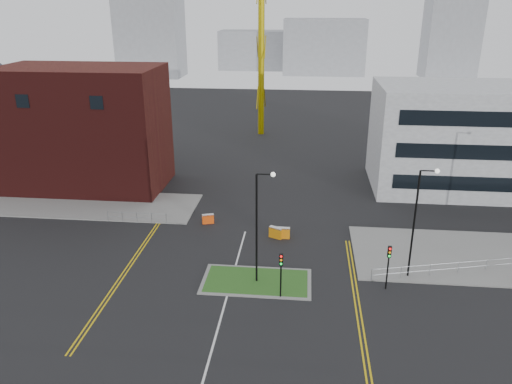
# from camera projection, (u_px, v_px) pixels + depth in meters

# --- Properties ---
(ground) EXTENTS (200.00, 200.00, 0.00)m
(ground) POSITION_uv_depth(u_px,v_px,m) (213.00, 345.00, 32.10)
(ground) COLOR black
(ground) RESTS_ON ground
(pavement_left) EXTENTS (28.00, 8.00, 0.12)m
(pavement_left) POSITION_uv_depth(u_px,v_px,m) (69.00, 204.00, 54.41)
(pavement_left) COLOR slate
(pavement_left) RESTS_ON ground
(pavement_right) EXTENTS (24.00, 10.00, 0.12)m
(pavement_right) POSITION_uv_depth(u_px,v_px,m) (494.00, 257.00, 43.01)
(pavement_right) COLOR slate
(pavement_right) RESTS_ON ground
(island_kerb) EXTENTS (8.60, 4.60, 0.08)m
(island_kerb) POSITION_uv_depth(u_px,v_px,m) (257.00, 281.00, 39.33)
(island_kerb) COLOR slate
(island_kerb) RESTS_ON ground
(grass_island) EXTENTS (8.00, 4.00, 0.12)m
(grass_island) POSITION_uv_depth(u_px,v_px,m) (257.00, 281.00, 39.32)
(grass_island) COLOR #244E1A
(grass_island) RESTS_ON ground
(brick_building) EXTENTS (24.20, 10.07, 14.24)m
(brick_building) POSITION_uv_depth(u_px,v_px,m) (60.00, 129.00, 57.84)
(brick_building) COLOR #411110
(brick_building) RESTS_ON ground
(office_block) EXTENTS (25.00, 12.20, 12.00)m
(office_block) POSITION_uv_depth(u_px,v_px,m) (485.00, 138.00, 57.20)
(office_block) COLOR #A2A4A7
(office_block) RESTS_ON ground
(streetlamp_island) EXTENTS (1.46, 0.36, 9.18)m
(streetlamp_island) POSITION_uv_depth(u_px,v_px,m) (259.00, 219.00, 37.39)
(streetlamp_island) COLOR black
(streetlamp_island) RESTS_ON ground
(streetlamp_right_near) EXTENTS (1.46, 0.36, 9.18)m
(streetlamp_right_near) POSITION_uv_depth(u_px,v_px,m) (418.00, 215.00, 38.11)
(streetlamp_right_near) COLOR black
(streetlamp_right_near) RESTS_ON ground
(traffic_light_island) EXTENTS (0.28, 0.33, 3.65)m
(traffic_light_island) POSITION_uv_depth(u_px,v_px,m) (281.00, 267.00, 36.36)
(traffic_light_island) COLOR black
(traffic_light_island) RESTS_ON ground
(traffic_light_right) EXTENTS (0.28, 0.33, 3.65)m
(traffic_light_right) POSITION_uv_depth(u_px,v_px,m) (389.00, 259.00, 37.46)
(traffic_light_right) COLOR black
(traffic_light_right) RESTS_ON ground
(railing_left) EXTENTS (6.05, 0.05, 1.10)m
(railing_left) POSITION_uv_depth(u_px,v_px,m) (137.00, 216.00, 49.60)
(railing_left) COLOR gray
(railing_left) RESTS_ON ground
(railing_right) EXTENTS (19.05, 5.05, 1.10)m
(railing_right) POSITION_uv_depth(u_px,v_px,m) (487.00, 263.00, 40.57)
(railing_right) COLOR gray
(railing_right) RESTS_ON ground
(centre_line) EXTENTS (0.15, 30.00, 0.01)m
(centre_line) POSITION_uv_depth(u_px,v_px,m) (219.00, 326.00, 33.96)
(centre_line) COLOR silver
(centre_line) RESTS_ON ground
(yellow_left_a) EXTENTS (0.12, 24.00, 0.01)m
(yellow_left_a) POSITION_uv_depth(u_px,v_px,m) (130.00, 262.00, 42.24)
(yellow_left_a) COLOR gold
(yellow_left_a) RESTS_ON ground
(yellow_left_b) EXTENTS (0.12, 24.00, 0.01)m
(yellow_left_b) POSITION_uv_depth(u_px,v_px,m) (133.00, 263.00, 42.21)
(yellow_left_b) COLOR gold
(yellow_left_b) RESTS_ON ground
(yellow_right_a) EXTENTS (0.12, 20.00, 0.01)m
(yellow_right_a) POSITION_uv_depth(u_px,v_px,m) (355.00, 301.00, 36.78)
(yellow_right_a) COLOR gold
(yellow_right_a) RESTS_ON ground
(yellow_right_b) EXTENTS (0.12, 20.00, 0.01)m
(yellow_right_b) POSITION_uv_depth(u_px,v_px,m) (359.00, 302.00, 36.75)
(yellow_right_b) COLOR gold
(yellow_right_b) RESTS_ON ground
(skyline_a) EXTENTS (18.00, 12.00, 22.00)m
(skyline_a) POSITION_uv_depth(u_px,v_px,m) (151.00, 37.00, 143.44)
(skyline_a) COLOR gray
(skyline_a) RESTS_ON ground
(skyline_b) EXTENTS (24.00, 12.00, 16.00)m
(skyline_b) POSITION_uv_depth(u_px,v_px,m) (324.00, 47.00, 149.07)
(skyline_b) COLOR gray
(skyline_b) RESTS_ON ground
(skyline_c) EXTENTS (14.00, 12.00, 28.00)m
(skyline_c) POSITION_uv_depth(u_px,v_px,m) (452.00, 27.00, 138.96)
(skyline_c) COLOR gray
(skyline_c) RESTS_ON ground
(skyline_d) EXTENTS (30.00, 12.00, 12.00)m
(skyline_d) POSITION_uv_depth(u_px,v_px,m) (267.00, 50.00, 160.78)
(skyline_d) COLOR gray
(skyline_d) RESTS_ON ground
(barrier_left) EXTENTS (1.21, 0.71, 0.97)m
(barrier_left) POSITION_uv_depth(u_px,v_px,m) (208.00, 218.00, 49.52)
(barrier_left) COLOR #F84D0D
(barrier_left) RESTS_ON ground
(barrier_mid) EXTENTS (1.33, 0.92, 1.07)m
(barrier_mid) POSITION_uv_depth(u_px,v_px,m) (276.00, 232.00, 46.48)
(barrier_mid) COLOR orange
(barrier_mid) RESTS_ON ground
(barrier_right) EXTENTS (1.27, 0.45, 1.06)m
(barrier_right) POSITION_uv_depth(u_px,v_px,m) (283.00, 232.00, 46.43)
(barrier_right) COLOR orange
(barrier_right) RESTS_ON ground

